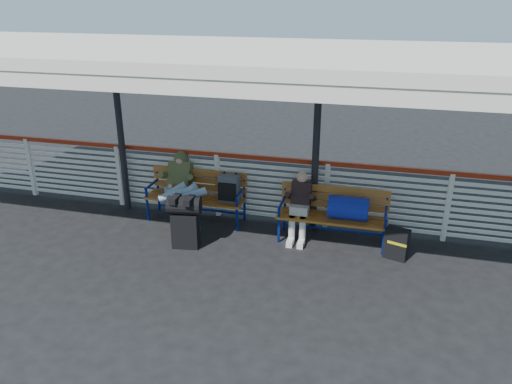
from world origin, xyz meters
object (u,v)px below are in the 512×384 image
(bench_left, at_px, (208,190))
(companion_person, at_px, (300,206))
(traveler_man, at_px, (180,189))
(suitcase_side, at_px, (397,244))
(bench_right, at_px, (342,209))
(luggage_stack, at_px, (185,220))

(bench_left, relative_size, companion_person, 1.57)
(traveler_man, xyz_separation_m, companion_person, (2.09, 0.12, -0.13))
(suitcase_side, bearing_deg, traveler_man, -164.99)
(bench_right, bearing_deg, suitcase_side, -18.16)
(bench_right, xyz_separation_m, traveler_man, (-2.78, -0.12, 0.12))
(luggage_stack, distance_m, bench_right, 2.56)
(bench_right, distance_m, traveler_man, 2.79)
(luggage_stack, relative_size, traveler_man, 0.55)
(luggage_stack, bearing_deg, bench_left, 79.27)
(traveler_man, distance_m, suitcase_side, 3.72)
(companion_person, bearing_deg, bench_right, -0.03)
(companion_person, distance_m, suitcase_side, 1.66)
(luggage_stack, xyz_separation_m, suitcase_side, (3.34, 0.48, -0.23))
(luggage_stack, distance_m, companion_person, 1.91)
(luggage_stack, bearing_deg, suitcase_side, -1.02)
(bench_right, bearing_deg, companion_person, 179.97)
(bench_left, height_order, companion_person, companion_person)
(luggage_stack, xyz_separation_m, traveler_man, (-0.35, 0.66, 0.25))
(bench_left, bearing_deg, bench_right, -5.76)
(luggage_stack, height_order, traveler_man, traveler_man)
(bench_right, bearing_deg, luggage_stack, -162.20)
(bench_right, height_order, companion_person, companion_person)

